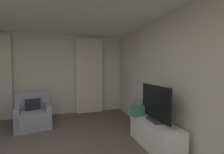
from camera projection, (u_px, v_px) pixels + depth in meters
The scene contains 7 objects.
wall_window at pixel (46, 75), 5.09m from camera, with size 5.12×0.06×2.60m.
wall_right at pixel (177, 81), 2.97m from camera, with size 0.06×6.12×2.60m.
curtain_right_panel at pixel (90, 76), 5.38m from camera, with size 0.90×0.06×2.50m.
armchair at pixel (33, 116), 4.11m from camera, with size 0.95×0.93×0.87m.
tv_console at pixel (155, 134), 3.08m from camera, with size 0.46×1.26×0.50m.
tv_flatscreen at pixel (155, 105), 3.04m from camera, with size 0.20×0.91×0.70m.
handbag_primary at pixel (138, 110), 3.41m from camera, with size 0.30×0.14×0.37m.
Camera 1 is at (0.48, -2.45, 1.55)m, focal length 25.45 mm.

